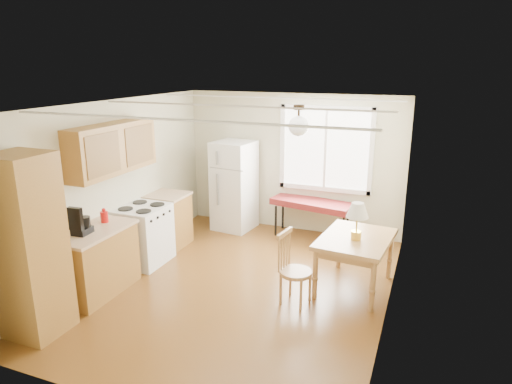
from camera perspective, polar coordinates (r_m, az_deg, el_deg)
The scene contains 11 objects.
room_shell at distance 6.04m, azimuth -2.36°, elevation -1.06°, with size 4.60×5.60×2.62m.
kitchen_run at distance 6.54m, azimuth -18.56°, elevation -4.34°, with size 0.65×3.40×2.20m.
window_unit at distance 8.08m, azimuth 8.69°, elevation 5.31°, with size 1.64×0.05×1.51m.
pendant_light at distance 5.97m, azimuth 5.34°, elevation 8.36°, with size 0.26×0.26×0.40m.
refrigerator at distance 8.41m, azimuth -2.74°, elevation 0.79°, with size 0.75×0.75×1.64m.
bench at distance 8.10m, azimuth 7.03°, elevation -1.55°, with size 1.51×0.77×0.67m.
dining_table at distance 6.35m, azimuth 12.33°, elevation -6.41°, with size 1.01×1.27×0.74m.
chair at distance 5.92m, azimuth 4.24°, elevation -8.82°, with size 0.43×0.43×0.95m.
table_lamp at distance 6.12m, azimuth 12.56°, elevation -2.59°, with size 0.29×0.29×0.51m.
coffee_maker at distance 6.21m, azimuth -21.09°, elevation -3.76°, with size 0.21×0.26×0.38m.
kettle at distance 6.58m, azimuth -18.44°, elevation -2.92°, with size 0.11×0.11×0.20m.
Camera 1 is at (2.35, -5.28, 3.01)m, focal length 32.00 mm.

